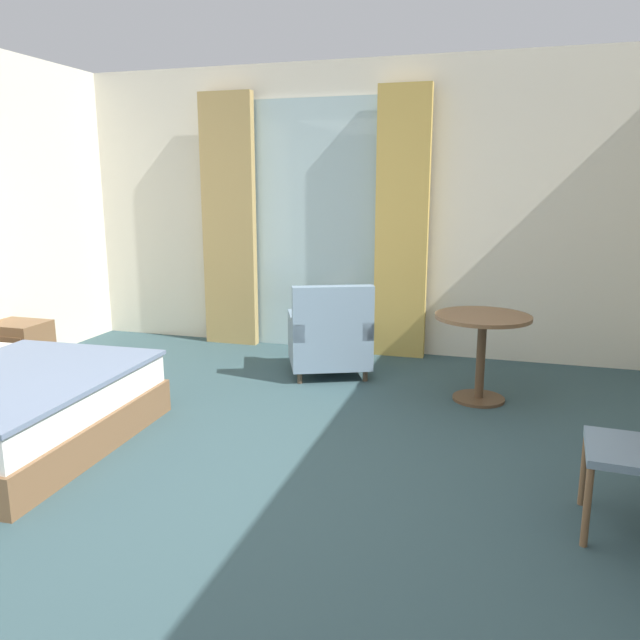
# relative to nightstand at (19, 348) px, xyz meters

# --- Properties ---
(ground) EXTENTS (6.60, 6.95, 0.10)m
(ground) POSITION_rel_nightstand_xyz_m (2.74, -1.43, -0.29)
(ground) COLOR #334C51
(wall_back) EXTENTS (6.20, 0.12, 2.87)m
(wall_back) POSITION_rel_nightstand_xyz_m (2.74, 1.78, 1.20)
(wall_back) COLOR silver
(wall_back) RESTS_ON ground
(balcony_glass_door) EXTENTS (1.39, 0.02, 2.53)m
(balcony_glass_door) POSITION_rel_nightstand_xyz_m (2.29, 1.70, 1.02)
(balcony_glass_door) COLOR silver
(balcony_glass_door) RESTS_ON ground
(curtain_panel_left) EXTENTS (0.58, 0.10, 2.61)m
(curtain_panel_left) POSITION_rel_nightstand_xyz_m (1.37, 1.60, 1.06)
(curtain_panel_left) COLOR tan
(curtain_panel_left) RESTS_ON ground
(curtain_panel_right) EXTENTS (0.51, 0.10, 2.61)m
(curtain_panel_right) POSITION_rel_nightstand_xyz_m (3.20, 1.60, 1.06)
(curtain_panel_right) COLOR tan
(curtain_panel_right) RESTS_ON ground
(nightstand) EXTENTS (0.50, 0.40, 0.48)m
(nightstand) POSITION_rel_nightstand_xyz_m (0.00, 0.00, 0.00)
(nightstand) COLOR brown
(nightstand) RESTS_ON ground
(armchair_by_window) EXTENTS (0.91, 0.90, 0.85)m
(armchair_by_window) POSITION_rel_nightstand_xyz_m (2.71, 0.77, 0.10)
(armchair_by_window) COLOR gray
(armchair_by_window) RESTS_ON ground
(round_cafe_table) EXTENTS (0.74, 0.74, 0.70)m
(round_cafe_table) POSITION_rel_nightstand_xyz_m (4.04, 0.46, 0.28)
(round_cafe_table) COLOR brown
(round_cafe_table) RESTS_ON ground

